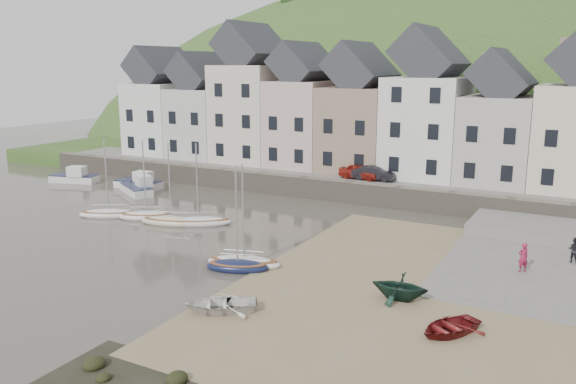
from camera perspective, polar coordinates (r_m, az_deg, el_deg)
The scene contains 24 objects.
ground at distance 36.35m, azimuth -4.55°, elevation -6.41°, with size 160.00×160.00×0.00m, color #464137.
quay_land at distance 64.57m, azimuth 11.09°, elevation 2.39°, with size 90.00×30.00×1.50m, color #325120.
quay_street at distance 53.74m, azimuth 7.40°, elevation 1.40°, with size 70.00×7.00×0.10m, color slate.
seawall at distance 50.68m, azimuth 5.95°, elevation 0.02°, with size 70.00×1.20×1.80m, color slate.
beach at distance 32.03m, azimuth 12.43°, elevation -9.26°, with size 18.00×26.00×0.06m, color #7F6D4D.
slipway at distance 38.76m, azimuth 21.51°, elevation -5.96°, with size 8.00×18.00×0.12m, color slate.
hillside at distance 96.60m, azimuth 12.86°, elevation -5.85°, with size 134.40×84.00×84.00m.
townhouse_terrace at distance 55.66m, azimuth 10.59°, elevation 7.67°, with size 61.05×8.00×13.93m.
sailboat_0 at distance 47.79m, azimuth -17.00°, elevation -2.01°, with size 4.74×3.57×6.32m.
sailboat_1 at distance 46.36m, azimuth -13.59°, elevation -2.24°, with size 4.38×3.35×6.32m.
sailboat_2 at distance 44.39m, azimuth -11.26°, elevation -2.78°, with size 4.96×2.74×6.32m.
sailboat_3 at distance 43.92m, azimuth -8.69°, elevation -2.85°, with size 4.99×3.95×6.32m.
sailboat_4 at distance 34.85m, azimuth -4.31°, elevation -6.78°, with size 4.68×2.69×6.32m.
sailboat_5 at distance 34.24m, azimuth -4.93°, elevation -7.14°, with size 3.98×2.67×6.32m.
motorboat_0 at distance 55.41m, azimuth -14.32°, elevation 0.43°, with size 4.81×3.79×1.70m.
motorboat_1 at distance 62.62m, azimuth -19.97°, elevation 1.41°, with size 5.01×2.99×1.70m.
motorboat_2 at distance 57.76m, azimuth -14.21°, elevation 0.91°, with size 4.77×2.05×1.70m.
rowboat_white at distance 28.79m, azimuth -6.56°, elevation -10.74°, with size 2.47×3.46×0.72m, color white.
rowboat_green at distance 30.26m, azimuth 10.80°, elevation -8.92°, with size 2.43×2.81×1.48m, color #153025.
rowboat_red at distance 27.35m, azimuth 15.39°, elevation -12.49°, with size 2.22×3.11×0.64m, color maroon.
person_red at distance 35.90m, azimuth 21.85°, elevation -5.91°, with size 0.62×0.41×1.70m, color maroon.
person_dark at distance 38.74m, azimuth 26.04°, elevation -5.09°, with size 0.75×0.58×1.54m, color black.
car_left at distance 52.70m, azimuth 7.00°, elevation 1.97°, with size 1.53×3.81×1.30m, color maroon.
car_right at distance 52.25m, azimuth 8.34°, elevation 1.82°, with size 1.34×3.83×1.26m, color black.
Camera 1 is at (18.89, -28.78, 11.67)m, focal length 36.65 mm.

